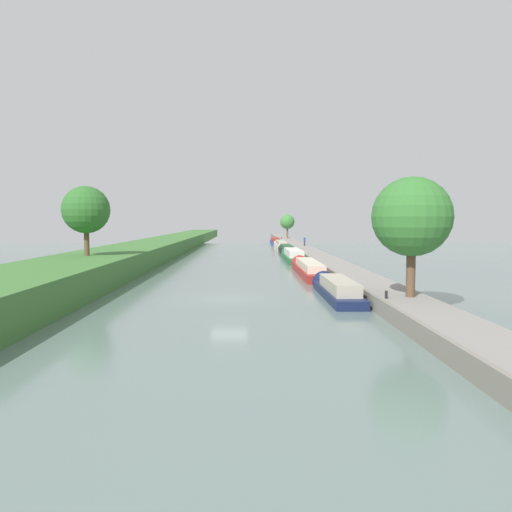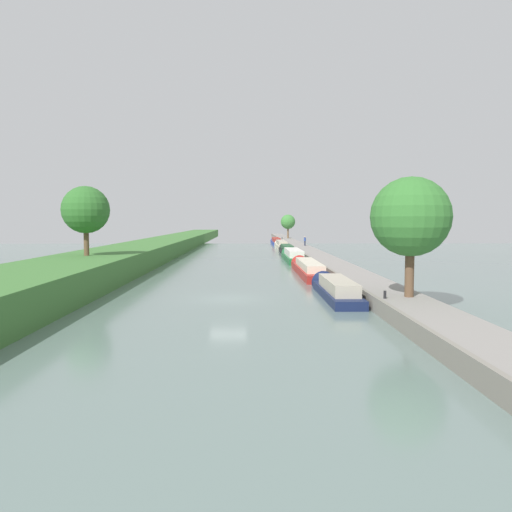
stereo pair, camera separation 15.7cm
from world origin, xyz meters
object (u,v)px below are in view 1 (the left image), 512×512
object	(u,v)px
narrowboat_cream	(281,245)
narrowboat_blue	(275,241)
narrowboat_red	(308,268)
narrowboat_green	(293,256)
mooring_bollard_near	(386,295)
person_walking	(304,241)
mooring_bollard_far	(281,238)
narrowboat_black	(286,250)
narrowboat_navy	(336,289)

from	to	relation	value
narrowboat_cream	narrowboat_blue	size ratio (longest dim) A/B	1.07
narrowboat_red	narrowboat_green	bearing A→B (deg)	90.10
narrowboat_green	mooring_bollard_near	world-z (taller)	narrowboat_green
mooring_bollard_near	narrowboat_red	bearing A→B (deg)	95.39
narrowboat_cream	person_walking	distance (m)	8.94
narrowboat_green	mooring_bollard_far	size ratio (longest dim) A/B	32.63
narrowboat_black	person_walking	distance (m)	7.51
person_walking	narrowboat_cream	bearing A→B (deg)	114.40
narrowboat_black	narrowboat_blue	world-z (taller)	narrowboat_blue
narrowboat_black	mooring_bollard_near	xyz separation A→B (m)	(1.79, -51.98, 0.53)
narrowboat_navy	narrowboat_cream	world-z (taller)	narrowboat_cream
narrowboat_cream	narrowboat_blue	world-z (taller)	narrowboat_cream
narrowboat_blue	narrowboat_red	bearing A→B (deg)	-90.09
narrowboat_red	narrowboat_blue	xyz separation A→B (m)	(0.09, 61.51, 0.02)
narrowboat_black	mooring_bollard_far	xyz separation A→B (m)	(1.79, 37.92, 0.53)
mooring_bollard_near	narrowboat_black	bearing A→B (deg)	91.97
narrowboat_red	mooring_bollard_near	xyz separation A→B (m)	(1.98, -21.00, 0.53)
narrowboat_black	mooring_bollard_far	distance (m)	37.96
narrowboat_green	mooring_bollard_far	distance (m)	52.22
narrowboat_green	narrowboat_blue	world-z (taller)	narrowboat_green
narrowboat_black	person_walking	world-z (taller)	person_walking
narrowboat_navy	narrowboat_green	distance (m)	31.25
narrowboat_green	mooring_bollard_near	xyz separation A→B (m)	(2.01, -37.72, 0.47)
narrowboat_red	narrowboat_green	world-z (taller)	narrowboat_green
narrowboat_red	narrowboat_cream	bearing A→B (deg)	89.69
narrowboat_cream	mooring_bollard_near	bearing A→B (deg)	-88.51
narrowboat_green	narrowboat_blue	xyz separation A→B (m)	(0.12, 44.79, -0.03)
narrowboat_red	narrowboat_cream	world-z (taller)	narrowboat_cream
narrowboat_red	person_walking	size ratio (longest dim) A/B	9.73
narrowboat_navy	mooring_bollard_far	bearing A→B (deg)	88.80
narrowboat_red	mooring_bollard_far	bearing A→B (deg)	88.35
narrowboat_black	narrowboat_blue	size ratio (longest dim) A/B	0.87
narrowboat_red	person_walking	world-z (taller)	person_walking
narrowboat_cream	mooring_bollard_near	world-z (taller)	narrowboat_cream
narrowboat_cream	mooring_bollard_near	size ratio (longest dim) A/B	36.01
narrowboat_red	mooring_bollard_near	distance (m)	21.10
mooring_bollard_near	narrowboat_navy	bearing A→B (deg)	105.15
person_walking	mooring_bollard_near	size ratio (longest dim) A/B	3.69
narrowboat_black	narrowboat_cream	size ratio (longest dim) A/B	0.81
narrowboat_green	narrowboat_cream	size ratio (longest dim) A/B	0.91
mooring_bollard_near	narrowboat_cream	bearing A→B (deg)	91.49
narrowboat_navy	person_walking	size ratio (longest dim) A/B	6.87
narrowboat_black	mooring_bollard_far	size ratio (longest dim) A/B	29.20
narrowboat_red	narrowboat_black	xyz separation A→B (m)	(0.19, 30.98, -0.00)
narrowboat_navy	narrowboat_cream	bearing A→B (deg)	89.98
narrowboat_cream	narrowboat_blue	xyz separation A→B (m)	(-0.16, 16.04, -0.02)
mooring_bollard_far	narrowboat_navy	bearing A→B (deg)	-91.20
narrowboat_green	narrowboat_black	bearing A→B (deg)	89.11
narrowboat_red	mooring_bollard_near	bearing A→B (deg)	-84.61
narrowboat_navy	mooring_bollard_near	distance (m)	6.72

